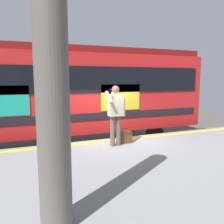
{
  "coord_description": "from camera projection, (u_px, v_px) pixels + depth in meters",
  "views": [
    {
      "loc": [
        2.73,
        6.88,
        2.9
      ],
      "look_at": [
        0.1,
        0.3,
        1.88
      ],
      "focal_mm": 37.82,
      "sensor_mm": 36.0,
      "label": 1
    }
  ],
  "objects": [
    {
      "name": "station_column",
      "position": [
        51.0,
        68.0,
        2.8
      ],
      "size": [
        0.41,
        0.41,
        4.07
      ],
      "primitive_type": "cylinder",
      "color": "#59544C",
      "rests_on": "platform"
    },
    {
      "name": "platform",
      "position": [
        153.0,
        186.0,
        5.32
      ],
      "size": [
        15.7,
        5.11,
        0.98
      ],
      "primitive_type": "cube",
      "color": "gray",
      "rests_on": "ground"
    },
    {
      "name": "train_carriage",
      "position": [
        59.0,
        90.0,
        9.11
      ],
      "size": [
        11.05,
        3.0,
        3.85
      ],
      "color": "red",
      "rests_on": "ground"
    },
    {
      "name": "passenger",
      "position": [
        115.0,
        111.0,
        6.63
      ],
      "size": [
        0.57,
        0.55,
        1.72
      ],
      "color": "brown",
      "rests_on": "platform"
    },
    {
      "name": "safety_line",
      "position": [
        115.0,
        140.0,
        7.32
      ],
      "size": [
        15.39,
        0.16,
        0.01
      ],
      "primitive_type": "cube",
      "color": "yellow",
      "rests_on": "platform"
    },
    {
      "name": "track_rail_near",
      "position": [
        96.0,
        151.0,
        9.25
      ],
      "size": [
        20.41,
        0.08,
        0.16
      ],
      "primitive_type": "cube",
      "color": "slate",
      "rests_on": "ground"
    },
    {
      "name": "handbag",
      "position": [
        126.0,
        136.0,
        7.02
      ],
      "size": [
        0.33,
        0.3,
        0.43
      ],
      "color": "#59331E",
      "rests_on": "platform"
    },
    {
      "name": "ground_plane",
      "position": [
        112.0,
        167.0,
        7.74
      ],
      "size": [
        25.1,
        25.1,
        0.0
      ],
      "primitive_type": "plane",
      "color": "#4C4742"
    },
    {
      "name": "track_rail_far",
      "position": [
        86.0,
        142.0,
        10.57
      ],
      "size": [
        20.41,
        0.08,
        0.16
      ],
      "primitive_type": "cube",
      "color": "slate",
      "rests_on": "ground"
    }
  ]
}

